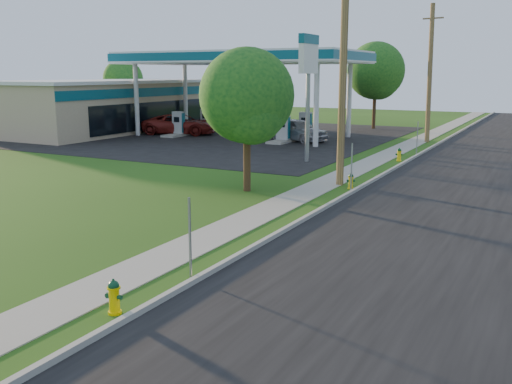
% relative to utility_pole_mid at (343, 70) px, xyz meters
% --- Properties ---
extents(ground_plane, '(140.00, 140.00, 0.00)m').
position_rel_utility_pole_mid_xyz_m(ground_plane, '(0.60, -17.00, -4.95)').
color(ground_plane, '#214512').
rests_on(ground_plane, ground).
extents(road, '(8.00, 120.00, 0.02)m').
position_rel_utility_pole_mid_xyz_m(road, '(5.10, -7.00, -4.94)').
color(road, black).
rests_on(road, ground).
extents(curb, '(0.15, 120.00, 0.15)m').
position_rel_utility_pole_mid_xyz_m(curb, '(1.10, -7.00, -4.88)').
color(curb, '#A19F93').
rests_on(curb, ground).
extents(sidewalk, '(1.50, 120.00, 0.03)m').
position_rel_utility_pole_mid_xyz_m(sidewalk, '(-0.65, -7.00, -4.94)').
color(sidewalk, '#9C998F').
rests_on(sidewalk, ground).
extents(forecourt, '(26.00, 28.00, 0.02)m').
position_rel_utility_pole_mid_xyz_m(forecourt, '(-15.40, 15.00, -4.94)').
color(forecourt, black).
rests_on(forecourt, ground).
extents(utility_pole_mid, '(1.40, 0.32, 9.80)m').
position_rel_utility_pole_mid_xyz_m(utility_pole_mid, '(0.00, 0.00, 0.00)').
color(utility_pole_mid, brown).
rests_on(utility_pole_mid, ground).
extents(utility_pole_far, '(1.40, 0.32, 9.50)m').
position_rel_utility_pole_mid_xyz_m(utility_pole_far, '(0.00, 18.00, -0.15)').
color(utility_pole_far, brown).
rests_on(utility_pole_far, ground).
extents(sign_post_near, '(0.05, 0.04, 2.00)m').
position_rel_utility_pole_mid_xyz_m(sign_post_near, '(0.85, -12.80, -3.95)').
color(sign_post_near, gray).
rests_on(sign_post_near, ground).
extents(sign_post_mid, '(0.05, 0.04, 2.00)m').
position_rel_utility_pole_mid_xyz_m(sign_post_mid, '(0.85, -1.00, -3.95)').
color(sign_post_mid, gray).
rests_on(sign_post_mid, ground).
extents(sign_post_far, '(0.05, 0.04, 2.00)m').
position_rel_utility_pole_mid_xyz_m(sign_post_far, '(0.85, 11.20, -3.95)').
color(sign_post_far, gray).
rests_on(sign_post_far, ground).
extents(gas_canopy, '(18.18, 9.18, 6.40)m').
position_rel_utility_pole_mid_xyz_m(gas_canopy, '(-13.40, 15.00, 0.94)').
color(gas_canopy, silver).
rests_on(gas_canopy, ground).
extents(fuel_pump_nw, '(1.20, 3.20, 1.90)m').
position_rel_utility_pole_mid_xyz_m(fuel_pump_nw, '(-17.90, 13.00, -4.23)').
color(fuel_pump_nw, '#A19F93').
rests_on(fuel_pump_nw, ground).
extents(fuel_pump_ne, '(1.20, 3.20, 1.90)m').
position_rel_utility_pole_mid_xyz_m(fuel_pump_ne, '(-8.90, 13.00, -4.23)').
color(fuel_pump_ne, '#A19F93').
rests_on(fuel_pump_ne, ground).
extents(fuel_pump_sw, '(1.20, 3.20, 1.90)m').
position_rel_utility_pole_mid_xyz_m(fuel_pump_sw, '(-17.90, 17.00, -4.23)').
color(fuel_pump_sw, '#A19F93').
rests_on(fuel_pump_sw, ground).
extents(fuel_pump_se, '(1.20, 3.20, 1.90)m').
position_rel_utility_pole_mid_xyz_m(fuel_pump_se, '(-8.90, 17.00, -4.23)').
color(fuel_pump_se, '#A19F93').
rests_on(fuel_pump_se, ground).
extents(convenience_store, '(10.40, 22.40, 4.25)m').
position_rel_utility_pole_mid_xyz_m(convenience_store, '(-26.38, 15.00, -2.82)').
color(convenience_store, tan).
rests_on(convenience_store, ground).
extents(price_pylon, '(0.34, 2.04, 6.85)m').
position_rel_utility_pole_mid_xyz_m(price_pylon, '(-3.90, 5.50, 0.48)').
color(price_pylon, gray).
rests_on(price_pylon, ground).
extents(tree_verge, '(3.88, 3.88, 5.88)m').
position_rel_utility_pole_mid_xyz_m(tree_verge, '(-2.89, -3.12, -1.17)').
color(tree_verge, '#3D2515').
rests_on(tree_verge, ground).
extents(tree_lot, '(4.95, 4.95, 7.51)m').
position_rel_utility_pole_mid_xyz_m(tree_lot, '(-6.07, 25.80, -0.12)').
color(tree_lot, '#3D2515').
rests_on(tree_lot, ground).
extents(tree_back, '(4.15, 4.15, 6.29)m').
position_rel_utility_pole_mid_xyz_m(tree_back, '(-32.36, 23.55, -0.91)').
color(tree_back, '#3D2515').
rests_on(tree_back, ground).
extents(hydrant_near, '(0.38, 0.34, 0.75)m').
position_rel_utility_pole_mid_xyz_m(hydrant_near, '(0.62, -15.21, -4.59)').
color(hydrant_near, '#EECB01').
rests_on(hydrant_near, ground).
extents(hydrant_mid, '(0.36, 0.32, 0.69)m').
position_rel_utility_pole_mid_xyz_m(hydrant_mid, '(0.71, -0.61, -4.62)').
color(hydrant_mid, yellow).
rests_on(hydrant_mid, ground).
extents(hydrant_far, '(0.38, 0.34, 0.74)m').
position_rel_utility_pole_mid_xyz_m(hydrant_far, '(0.57, 8.12, -4.59)').
color(hydrant_far, yellow).
rests_on(hydrant_far, ground).
extents(car_red, '(6.42, 4.22, 1.64)m').
position_rel_utility_pole_mid_xyz_m(car_red, '(-18.46, 13.98, -4.13)').
color(car_red, maroon).
rests_on(car_red, ground).
extents(car_silver, '(5.23, 3.62, 1.65)m').
position_rel_utility_pole_mid_xyz_m(car_silver, '(-8.33, 14.18, -4.13)').
color(car_silver, '#A8AAAF').
rests_on(car_silver, ground).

